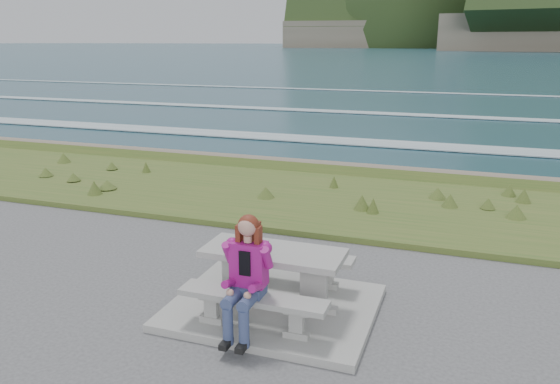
# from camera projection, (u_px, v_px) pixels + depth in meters

# --- Properties ---
(concrete_slab) EXTENTS (2.60, 2.10, 0.10)m
(concrete_slab) POSITION_uv_depth(u_px,v_px,m) (273.00, 307.00, 7.13)
(concrete_slab) COLOR gray
(concrete_slab) RESTS_ON ground
(picnic_table) EXTENTS (1.80, 0.75, 0.75)m
(picnic_table) POSITION_uv_depth(u_px,v_px,m) (273.00, 262.00, 6.96)
(picnic_table) COLOR gray
(picnic_table) RESTS_ON concrete_slab
(bench_landward) EXTENTS (1.80, 0.35, 0.45)m
(bench_landward) POSITION_uv_depth(u_px,v_px,m) (253.00, 303.00, 6.38)
(bench_landward) COLOR gray
(bench_landward) RESTS_ON concrete_slab
(bench_seaward) EXTENTS (1.80, 0.35, 0.45)m
(bench_seaward) POSITION_uv_depth(u_px,v_px,m) (291.00, 259.00, 7.65)
(bench_seaward) COLOR gray
(bench_seaward) RESTS_ON concrete_slab
(grass_verge) EXTENTS (160.00, 4.50, 0.22)m
(grass_verge) POSITION_uv_depth(u_px,v_px,m) (354.00, 205.00, 11.68)
(grass_verge) COLOR #375921
(grass_verge) RESTS_ON ground
(shore_drop) EXTENTS (160.00, 0.80, 2.20)m
(shore_drop) POSITION_uv_depth(u_px,v_px,m) (377.00, 175.00, 14.31)
(shore_drop) COLOR brown
(shore_drop) RESTS_ON ground
(ocean) EXTENTS (1600.00, 1600.00, 0.09)m
(ocean) POSITION_uv_depth(u_px,v_px,m) (428.00, 136.00, 30.39)
(ocean) COLOR #1D4352
(ocean) RESTS_ON ground
(seated_woman) EXTENTS (0.41, 0.71, 1.42)m
(seated_woman) POSITION_uv_depth(u_px,v_px,m) (244.00, 293.00, 6.23)
(seated_woman) COLOR navy
(seated_woman) RESTS_ON concrete_slab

